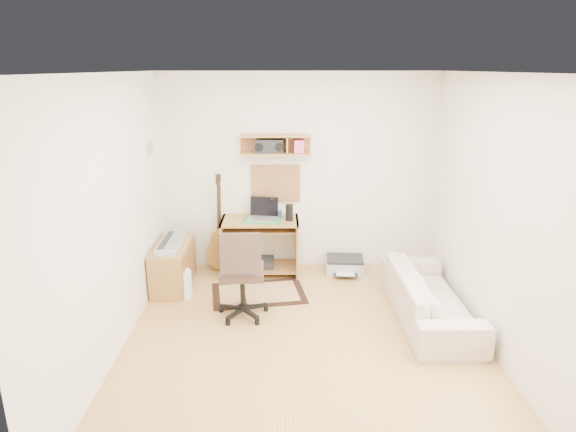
{
  "coord_description": "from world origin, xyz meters",
  "views": [
    {
      "loc": [
        -0.22,
        -4.37,
        2.64
      ],
      "look_at": [
        -0.15,
        1.05,
        1.0
      ],
      "focal_mm": 30.69,
      "sensor_mm": 36.0,
      "label": 1
    }
  ],
  "objects_px": {
    "desk": "(260,247)",
    "printer": "(345,266)",
    "cabinet": "(173,266)",
    "sofa": "(430,289)",
    "task_chair": "(242,272)"
  },
  "relations": [
    {
      "from": "sofa",
      "to": "printer",
      "type": "bearing_deg",
      "value": 30.44
    },
    {
      "from": "desk",
      "to": "printer",
      "type": "distance_m",
      "value": 1.17
    },
    {
      "from": "task_chair",
      "to": "cabinet",
      "type": "relative_size",
      "value": 1.16
    },
    {
      "from": "cabinet",
      "to": "printer",
      "type": "distance_m",
      "value": 2.25
    },
    {
      "from": "desk",
      "to": "sofa",
      "type": "relative_size",
      "value": 0.56
    },
    {
      "from": "desk",
      "to": "cabinet",
      "type": "bearing_deg",
      "value": -159.51
    },
    {
      "from": "desk",
      "to": "printer",
      "type": "relative_size",
      "value": 2.0
    },
    {
      "from": "cabinet",
      "to": "printer",
      "type": "relative_size",
      "value": 1.8
    },
    {
      "from": "task_chair",
      "to": "cabinet",
      "type": "bearing_deg",
      "value": 138.28
    },
    {
      "from": "desk",
      "to": "task_chair",
      "type": "height_order",
      "value": "task_chair"
    },
    {
      "from": "printer",
      "to": "desk",
      "type": "bearing_deg",
      "value": -174.14
    },
    {
      "from": "cabinet",
      "to": "printer",
      "type": "bearing_deg",
      "value": 11.05
    },
    {
      "from": "cabinet",
      "to": "sofa",
      "type": "distance_m",
      "value": 3.08
    },
    {
      "from": "task_chair",
      "to": "cabinet",
      "type": "xyz_separation_m",
      "value": [
        -0.93,
        0.77,
        -0.25
      ]
    },
    {
      "from": "desk",
      "to": "sofa",
      "type": "xyz_separation_m",
      "value": [
        1.89,
        -1.26,
        -0.02
      ]
    }
  ]
}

